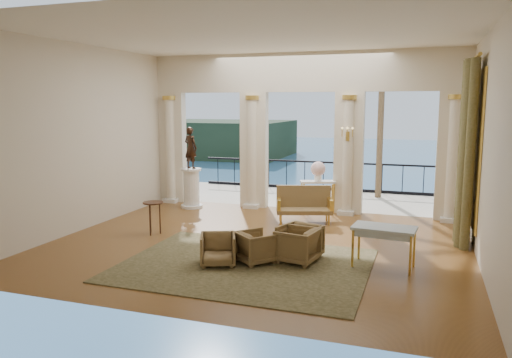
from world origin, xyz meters
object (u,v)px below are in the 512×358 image
(armchair_b, at_px, (300,240))
(armchair_c, at_px, (297,244))
(armchair_a, at_px, (218,248))
(console_table, at_px, (318,186))
(game_table, at_px, (384,231))
(pedestal, at_px, (191,189))
(statue, at_px, (191,148))
(side_table, at_px, (153,207))
(settee, at_px, (304,204))
(armchair_d, at_px, (256,246))

(armchair_b, distance_m, armchair_c, 0.26)
(armchair_a, height_order, console_table, console_table)
(game_table, height_order, pedestal, pedestal)
(armchair_b, height_order, pedestal, pedestal)
(game_table, bearing_deg, statue, 152.83)
(game_table, bearing_deg, armchair_b, -175.42)
(armchair_b, distance_m, side_table, 3.82)
(armchair_c, bearing_deg, armchair_b, -165.96)
(statue, relative_size, console_table, 1.16)
(armchair_b, distance_m, console_table, 4.26)
(armchair_c, relative_size, game_table, 0.62)
(side_table, bearing_deg, pedestal, 99.16)
(armchair_a, height_order, side_table, side_table)
(side_table, bearing_deg, settee, 37.10)
(console_table, bearing_deg, armchair_a, -120.37)
(armchair_b, xyz_separation_m, pedestal, (-4.24, 3.76, 0.19))
(console_table, bearing_deg, side_table, -153.48)
(settee, distance_m, pedestal, 3.66)
(armchair_a, relative_size, armchair_d, 0.99)
(game_table, bearing_deg, pedestal, 152.83)
(console_table, distance_m, side_table, 4.76)
(armchair_c, xyz_separation_m, game_table, (1.62, 0.23, 0.34))
(armchair_c, xyz_separation_m, statue, (-4.25, 4.02, 1.41))
(side_table, bearing_deg, armchair_a, -34.65)
(armchair_b, relative_size, statue, 0.62)
(armchair_a, height_order, settee, settee)
(armchair_a, height_order, pedestal, pedestal)
(armchair_a, distance_m, game_table, 3.17)
(armchair_c, relative_size, console_table, 0.72)
(statue, xyz_separation_m, console_table, (3.71, 0.45, -1.02))
(armchair_a, relative_size, settee, 0.44)
(console_table, bearing_deg, armchair_c, -103.97)
(armchair_b, relative_size, armchair_d, 1.10)
(armchair_a, relative_size, side_table, 0.87)
(statue, height_order, console_table, statue)
(armchair_b, height_order, game_table, game_table)
(settee, relative_size, statue, 1.27)
(game_table, bearing_deg, settee, 132.05)
(settee, bearing_deg, armchair_a, -118.60)
(statue, bearing_deg, game_table, 164.75)
(armchair_b, xyz_separation_m, settee, (-0.64, 3.06, 0.09))
(console_table, bearing_deg, settee, -116.75)
(armchair_d, relative_size, statue, 0.57)
(armchair_a, distance_m, side_table, 2.89)
(armchair_b, height_order, statue, statue)
(game_table, relative_size, side_table, 1.56)
(statue, bearing_deg, armchair_b, 156.00)
(game_table, relative_size, console_table, 1.16)
(armchair_c, distance_m, armchair_d, 0.80)
(armchair_a, distance_m, settee, 4.05)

